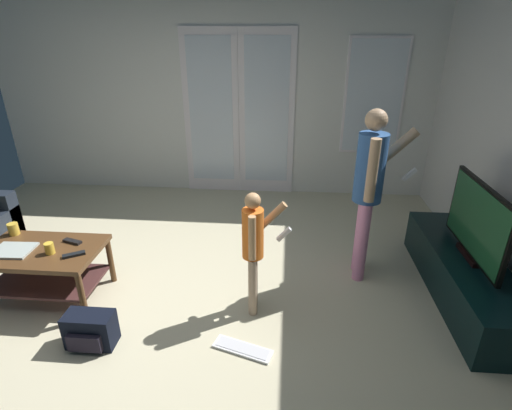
% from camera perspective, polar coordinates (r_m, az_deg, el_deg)
% --- Properties ---
extents(ground_plane, '(5.87, 5.52, 0.02)m').
position_cam_1_polar(ground_plane, '(3.45, -13.83, -14.87)').
color(ground_plane, '#C1B795').
extents(wall_back_with_doors, '(5.87, 0.09, 2.60)m').
position_cam_1_polar(wall_back_with_doors, '(5.39, -5.26, 15.01)').
color(wall_back_with_doors, silver).
rests_on(wall_back_with_doors, ground_plane).
extents(coffee_table, '(0.96, 0.60, 0.47)m').
position_cam_1_polar(coffee_table, '(3.76, -28.54, -7.35)').
color(coffee_table, '#50331B').
rests_on(coffee_table, ground_plane).
extents(tv_stand, '(0.49, 1.74, 0.39)m').
position_cam_1_polar(tv_stand, '(3.85, 28.00, -9.17)').
color(tv_stand, black).
rests_on(tv_stand, ground_plane).
extents(flat_screen_tv, '(0.08, 0.99, 0.64)m').
position_cam_1_polar(flat_screen_tv, '(3.61, 29.55, -2.21)').
color(flat_screen_tv, black).
rests_on(flat_screen_tv, tv_stand).
extents(person_adult, '(0.56, 0.42, 1.55)m').
position_cam_1_polar(person_adult, '(3.49, 16.24, 3.20)').
color(person_adult, pink).
rests_on(person_adult, ground_plane).
extents(person_child, '(0.38, 0.29, 1.05)m').
position_cam_1_polar(person_child, '(3.02, -0.29, -5.61)').
color(person_child, tan).
rests_on(person_child, ground_plane).
extents(backpack, '(0.35, 0.22, 0.26)m').
position_cam_1_polar(backpack, '(3.22, -23.00, -16.44)').
color(backpack, black).
rests_on(backpack, ground_plane).
extents(loose_keyboard, '(0.46, 0.26, 0.02)m').
position_cam_1_polar(loose_keyboard, '(3.03, -1.95, -20.20)').
color(loose_keyboard, white).
rests_on(loose_keyboard, ground_plane).
extents(laptop_closed, '(0.32, 0.26, 0.02)m').
position_cam_1_polar(laptop_closed, '(3.78, -31.92, -5.63)').
color(laptop_closed, '#ABB6AF').
rests_on(laptop_closed, coffee_table).
extents(cup_near_edge, '(0.07, 0.07, 0.09)m').
position_cam_1_polar(cup_near_edge, '(3.58, -27.88, -5.60)').
color(cup_near_edge, gold).
rests_on(cup_near_edge, coffee_table).
extents(cup_by_laptop, '(0.09, 0.09, 0.11)m').
position_cam_1_polar(cup_by_laptop, '(4.05, -31.85, -2.99)').
color(cup_by_laptop, gold).
rests_on(cup_by_laptop, coffee_table).
extents(tv_remote_black, '(0.18, 0.10, 0.02)m').
position_cam_1_polar(tv_remote_black, '(3.68, -25.19, -4.82)').
color(tv_remote_black, black).
rests_on(tv_remote_black, coffee_table).
extents(dvd_remote_slim, '(0.17, 0.13, 0.02)m').
position_cam_1_polar(dvd_remote_slim, '(3.47, -25.00, -6.57)').
color(dvd_remote_slim, black).
rests_on(dvd_remote_slim, coffee_table).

